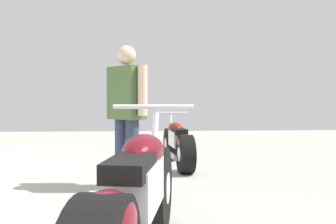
# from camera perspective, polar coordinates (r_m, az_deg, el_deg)

# --- Properties ---
(ground_plane) EXTENTS (16.50, 16.50, 0.00)m
(ground_plane) POSITION_cam_1_polar(r_m,az_deg,el_deg) (4.00, -3.06, -12.87)
(ground_plane) COLOR #A8A399
(motorcycle_maroon_cruiser) EXTENTS (0.71, 2.10, 0.98)m
(motorcycle_maroon_cruiser) POSITION_cam_1_polar(r_m,az_deg,el_deg) (2.17, -5.21, -14.23)
(motorcycle_maroon_cruiser) COLOR black
(motorcycle_maroon_cruiser) RESTS_ON ground_plane
(motorcycle_black_naked) EXTENTS (0.52, 1.77, 0.82)m
(motorcycle_black_naked) POSITION_cam_1_polar(r_m,az_deg,el_deg) (5.62, 1.56, -5.07)
(motorcycle_black_naked) COLOR black
(motorcycle_black_naked) RESTS_ON ground_plane
(mechanic_in_blue) EXTENTS (0.53, 0.56, 1.65)m
(mechanic_in_blue) POSITION_cam_1_polar(r_m,az_deg,el_deg) (4.23, -6.53, 0.71)
(mechanic_in_blue) COLOR #2D3851
(mechanic_in_blue) RESTS_ON ground_plane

